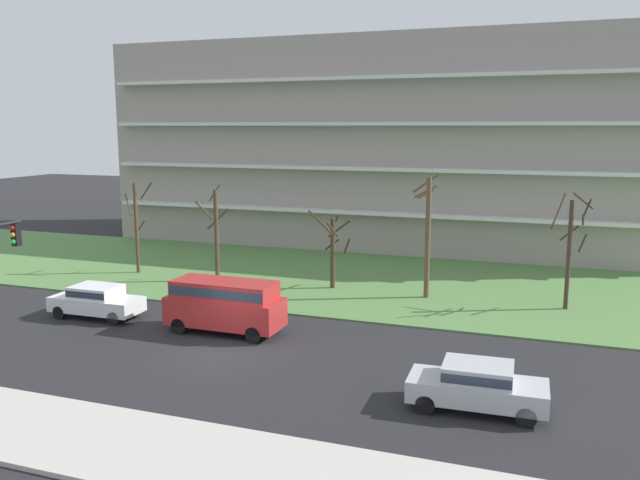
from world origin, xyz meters
TOP-DOWN VIEW (x-y plane):
  - ground at (0.00, 0.00)m, footprint 160.00×160.00m
  - sidewalk_curb_near at (0.00, -8.00)m, footprint 80.00×4.00m
  - grass_lawn_strip at (0.00, 14.00)m, footprint 80.00×16.00m
  - apartment_building at (0.00, 28.30)m, footprint 41.75×13.55m
  - tree_far_left at (-11.78, 11.28)m, footprint 1.78×1.79m
  - tree_left at (-6.12, 10.99)m, footprint 1.59×2.02m
  - tree_center at (0.93, 11.63)m, footprint 2.49×2.49m
  - tree_right at (6.24, 11.40)m, footprint 1.32×1.11m
  - tree_far_right at (13.32, 11.46)m, footprint 1.94×1.93m
  - sedan_silver_near_left at (10.43, -2.00)m, footprint 4.46×1.96m
  - sedan_white_center_left at (-7.99, 2.50)m, footprint 4.43×1.87m
  - van_red_center_right at (-1.07, 2.50)m, footprint 5.21×2.03m

SIDE VIEW (x-z plane):
  - ground at x=0.00m, z-range 0.00..0.00m
  - grass_lawn_strip at x=0.00m, z-range 0.00..0.08m
  - sidewalk_curb_near at x=0.00m, z-range 0.00..0.15m
  - sedan_silver_near_left at x=10.43m, z-range 0.09..1.66m
  - sedan_white_center_left at x=-7.99m, z-range 0.09..1.66m
  - van_red_center_right at x=-1.07m, z-range 0.22..2.58m
  - tree_center at x=0.93m, z-range 0.15..4.67m
  - tree_left at x=-6.12m, z-range 0.10..5.83m
  - tree_far_left at x=-11.78m, z-range 0.17..5.95m
  - tree_far_right at x=13.32m, z-range 0.25..6.26m
  - tree_right at x=6.24m, z-range 0.22..6.84m
  - apartment_building at x=0.00m, z-range 0.00..15.44m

